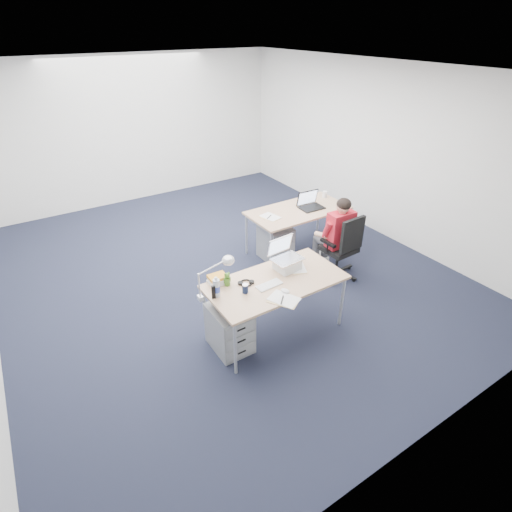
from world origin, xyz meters
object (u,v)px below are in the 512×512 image
(headphones, at_px, (246,283))
(water_bottle, at_px, (216,287))
(desk_far, at_px, (298,212))
(seated_person, at_px, (333,235))
(sunglasses, at_px, (292,264))
(desk_lamp, at_px, (211,279))
(book_stack, at_px, (218,279))
(computer_mouse, at_px, (285,291))
(bear_figurine, at_px, (227,279))
(far_cup, at_px, (325,194))
(cordless_phone, at_px, (213,292))
(wireless_keyboard, at_px, (269,285))
(drawer_pedestal_far, at_px, (275,243))
(desk_near, at_px, (276,284))
(office_chair, at_px, (339,259))
(dark_laptop, at_px, (312,200))
(drawer_pedestal_near, at_px, (230,328))
(can_koozie, at_px, (245,288))
(silver_laptop, at_px, (288,256))

(headphones, distance_m, water_bottle, 0.40)
(desk_far, bearing_deg, seated_person, -86.25)
(sunglasses, distance_m, desk_lamp, 1.14)
(book_stack, bearing_deg, computer_mouse, -46.23)
(desk_far, relative_size, bear_figurine, 9.57)
(desk_far, xyz_separation_m, water_bottle, (-2.15, -1.33, 0.17))
(far_cup, bearing_deg, cordless_phone, -152.23)
(wireless_keyboard, bearing_deg, drawer_pedestal_far, 49.67)
(seated_person, relative_size, wireless_keyboard, 3.99)
(desk_near, relative_size, drawer_pedestal_far, 2.91)
(water_bottle, relative_size, desk_lamp, 0.53)
(office_chair, height_order, sunglasses, office_chair)
(dark_laptop, bearing_deg, drawer_pedestal_near, -146.63)
(sunglasses, bearing_deg, office_chair, 2.82)
(drawer_pedestal_near, height_order, drawer_pedestal_far, same)
(bear_figurine, bearing_deg, drawer_pedestal_far, 50.77)
(office_chair, distance_m, desk_lamp, 2.37)
(office_chair, height_order, can_koozie, office_chair)
(dark_laptop, height_order, far_cup, dark_laptop)
(drawer_pedestal_near, xyz_separation_m, cordless_phone, (-0.15, 0.05, 0.53))
(silver_laptop, bearing_deg, desk_far, 43.58)
(bear_figurine, distance_m, dark_laptop, 2.45)
(cordless_phone, xyz_separation_m, sunglasses, (1.12, 0.10, -0.07))
(computer_mouse, bearing_deg, cordless_phone, 133.98)
(headphones, distance_m, sunglasses, 0.69)
(far_cup, bearing_deg, office_chair, -119.72)
(drawer_pedestal_far, distance_m, desk_lamp, 2.28)
(drawer_pedestal_near, xyz_separation_m, headphones, (0.28, 0.10, 0.47))
(book_stack, distance_m, desk_lamp, 0.31)
(seated_person, bearing_deg, headphones, -160.46)
(headphones, bearing_deg, desk_lamp, -158.57)
(desk_far, bearing_deg, computer_mouse, -131.53)
(silver_laptop, height_order, computer_mouse, silver_laptop)
(drawer_pedestal_far, bearing_deg, headphones, -135.73)
(cordless_phone, height_order, sunglasses, cordless_phone)
(drawer_pedestal_far, xyz_separation_m, can_koozie, (-1.42, -1.43, 0.51))
(drawer_pedestal_far, height_order, cordless_phone, cordless_phone)
(can_koozie, height_order, desk_lamp, desk_lamp)
(desk_near, bearing_deg, drawer_pedestal_near, 176.45)
(drawer_pedestal_far, distance_m, headphones, 1.90)
(seated_person, height_order, dark_laptop, seated_person)
(seated_person, distance_m, drawer_pedestal_near, 2.21)
(office_chair, height_order, water_bottle, office_chair)
(office_chair, height_order, desk_lamp, desk_lamp)
(desk_near, distance_m, sunglasses, 0.42)
(sunglasses, bearing_deg, cordless_phone, 172.68)
(dark_laptop, bearing_deg, can_koozie, -143.55)
(silver_laptop, xyz_separation_m, computer_mouse, (-0.30, -0.37, -0.17))
(sunglasses, relative_size, far_cup, 0.84)
(dark_laptop, bearing_deg, desk_far, 163.79)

